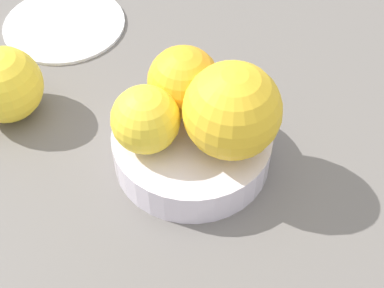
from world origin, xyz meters
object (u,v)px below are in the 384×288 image
object	(u,v)px
orange_in_bowl_1	(184,82)
orange_in_bowl_2	(145,120)
orange_in_bowl_0	(231,114)
side_plate	(64,23)
orange_loose_0	(2,88)
fruit_bowl	(192,147)

from	to	relation	value
orange_in_bowl_1	orange_in_bowl_2	bearing A→B (deg)	-107.99
orange_in_bowl_0	side_plate	bearing A→B (deg)	148.96
orange_in_bowl_0	orange_loose_0	distance (cm)	23.76
fruit_bowl	side_plate	world-z (taller)	fruit_bowl
orange_in_bowl_2	side_plate	distance (cm)	25.41
fruit_bowl	orange_in_bowl_0	distance (cm)	7.22
orange_loose_0	side_plate	distance (cm)	15.59
fruit_bowl	side_plate	distance (cm)	25.94
fruit_bowl	orange_in_bowl_2	world-z (taller)	orange_in_bowl_2
fruit_bowl	side_plate	bearing A→B (deg)	145.50
side_plate	orange_in_bowl_2	bearing A→B (deg)	-43.57
orange_loose_0	orange_in_bowl_0	bearing A→B (deg)	0.23
fruit_bowl	orange_in_bowl_2	xyz separation A→B (cm)	(-3.52, -2.29, 5.00)
fruit_bowl	orange_in_bowl_2	distance (cm)	6.53
fruit_bowl	orange_loose_0	xyz separation A→B (cm)	(-19.78, -0.45, 2.13)
orange_in_bowl_1	orange_in_bowl_2	size ratio (longest dim) A/B	1.10
orange_in_bowl_0	orange_loose_0	world-z (taller)	orange_in_bowl_0
orange_in_bowl_1	orange_loose_0	bearing A→B (deg)	-169.26
fruit_bowl	orange_in_bowl_1	size ratio (longest dim) A/B	2.22
fruit_bowl	orange_in_bowl_1	distance (cm)	6.34
orange_in_bowl_0	orange_in_bowl_2	size ratio (longest dim) A/B	1.40
orange_in_bowl_0	orange_in_bowl_1	distance (cm)	6.44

